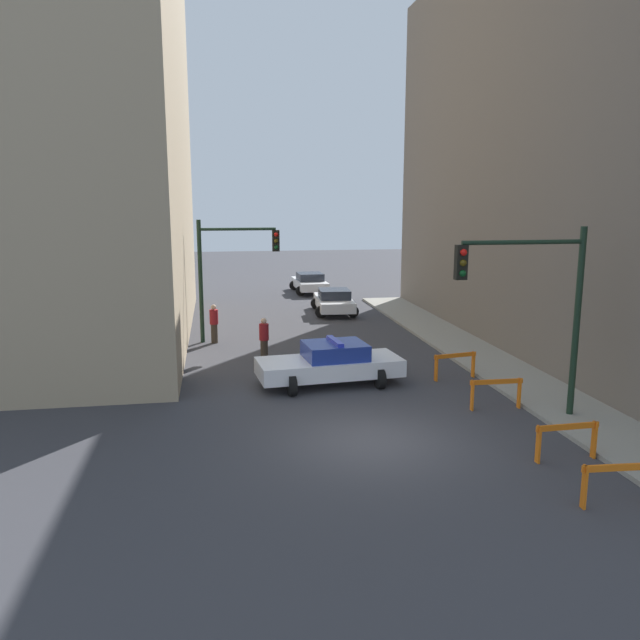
{
  "coord_description": "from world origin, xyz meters",
  "views": [
    {
      "loc": [
        -3.77,
        -14.5,
        6.01
      ],
      "look_at": [
        -0.17,
        6.84,
        1.83
      ],
      "focal_mm": 35.0,
      "sensor_mm": 36.0,
      "label": 1
    }
  ],
  "objects_px": {
    "traffic_light_near": "(539,294)",
    "pedestrian_crossing": "(264,339)",
    "parked_car_near": "(334,301)",
    "barrier_back": "(496,389)",
    "pedestrian_corner": "(214,323)",
    "barrier_front": "(619,477)",
    "police_car": "(331,363)",
    "parked_car_mid": "(310,282)",
    "barrier_corner": "(455,362)",
    "traffic_light_far": "(226,263)",
    "barrier_mid": "(567,435)"
  },
  "relations": [
    {
      "from": "pedestrian_crossing",
      "to": "barrier_front",
      "type": "xyz_separation_m",
      "value": [
        6.03,
        -12.56,
        -0.24
      ]
    },
    {
      "from": "police_car",
      "to": "parked_car_near",
      "type": "distance_m",
      "value": 13.19
    },
    {
      "from": "police_car",
      "to": "barrier_back",
      "type": "bearing_deg",
      "value": -132.74
    },
    {
      "from": "police_car",
      "to": "barrier_front",
      "type": "relative_size",
      "value": 3.04
    },
    {
      "from": "barrier_back",
      "to": "barrier_corner",
      "type": "bearing_deg",
      "value": 90.19
    },
    {
      "from": "pedestrian_crossing",
      "to": "parked_car_mid",
      "type": "bearing_deg",
      "value": -112.74
    },
    {
      "from": "pedestrian_corner",
      "to": "police_car",
      "type": "bearing_deg",
      "value": 139.13
    },
    {
      "from": "barrier_mid",
      "to": "barrier_corner",
      "type": "height_order",
      "value": "same"
    },
    {
      "from": "parked_car_near",
      "to": "barrier_back",
      "type": "height_order",
      "value": "parked_car_near"
    },
    {
      "from": "traffic_light_far",
      "to": "pedestrian_crossing",
      "type": "relative_size",
      "value": 3.13
    },
    {
      "from": "barrier_front",
      "to": "parked_car_near",
      "type": "bearing_deg",
      "value": 93.94
    },
    {
      "from": "traffic_light_near",
      "to": "police_car",
      "type": "relative_size",
      "value": 1.07
    },
    {
      "from": "traffic_light_far",
      "to": "pedestrian_corner",
      "type": "height_order",
      "value": "traffic_light_far"
    },
    {
      "from": "pedestrian_corner",
      "to": "barrier_mid",
      "type": "bearing_deg",
      "value": 140.59
    },
    {
      "from": "traffic_light_near",
      "to": "pedestrian_crossing",
      "type": "xyz_separation_m",
      "value": [
        -6.78,
        7.66,
        -2.67
      ]
    },
    {
      "from": "traffic_light_far",
      "to": "barrier_back",
      "type": "xyz_separation_m",
      "value": [
        7.47,
        -10.25,
        -2.78
      ]
    },
    {
      "from": "traffic_light_near",
      "to": "pedestrian_corner",
      "type": "height_order",
      "value": "traffic_light_near"
    },
    {
      "from": "parked_car_near",
      "to": "barrier_back",
      "type": "xyz_separation_m",
      "value": [
        1.7,
        -16.17,
        -0.06
      ]
    },
    {
      "from": "police_car",
      "to": "pedestrian_corner",
      "type": "relative_size",
      "value": 2.93
    },
    {
      "from": "pedestrian_crossing",
      "to": "pedestrian_corner",
      "type": "xyz_separation_m",
      "value": [
        -1.85,
        3.41,
        0.0
      ]
    },
    {
      "from": "barrier_front",
      "to": "barrier_mid",
      "type": "relative_size",
      "value": 1.0
    },
    {
      "from": "parked_car_near",
      "to": "barrier_front",
      "type": "bearing_deg",
      "value": -82.19
    },
    {
      "from": "pedestrian_crossing",
      "to": "barrier_mid",
      "type": "relative_size",
      "value": 1.04
    },
    {
      "from": "traffic_light_far",
      "to": "police_car",
      "type": "height_order",
      "value": "traffic_light_far"
    },
    {
      "from": "parked_car_near",
      "to": "barrier_back",
      "type": "distance_m",
      "value": 16.26
    },
    {
      "from": "traffic_light_far",
      "to": "parked_car_mid",
      "type": "xyz_separation_m",
      "value": [
        5.61,
        13.65,
        -2.72
      ]
    },
    {
      "from": "police_car",
      "to": "parked_car_near",
      "type": "relative_size",
      "value": 1.1
    },
    {
      "from": "parked_car_mid",
      "to": "barrier_back",
      "type": "relative_size",
      "value": 2.72
    },
    {
      "from": "police_car",
      "to": "barrier_corner",
      "type": "relative_size",
      "value": 3.06
    },
    {
      "from": "traffic_light_near",
      "to": "barrier_front",
      "type": "height_order",
      "value": "traffic_light_near"
    },
    {
      "from": "parked_car_near",
      "to": "barrier_corner",
      "type": "height_order",
      "value": "parked_car_near"
    },
    {
      "from": "barrier_front",
      "to": "barrier_corner",
      "type": "bearing_deg",
      "value": 88.92
    },
    {
      "from": "parked_car_near",
      "to": "barrier_back",
      "type": "relative_size",
      "value": 2.76
    },
    {
      "from": "traffic_light_near",
      "to": "parked_car_near",
      "type": "relative_size",
      "value": 1.18
    },
    {
      "from": "parked_car_mid",
      "to": "pedestrian_corner",
      "type": "height_order",
      "value": "pedestrian_corner"
    },
    {
      "from": "traffic_light_far",
      "to": "police_car",
      "type": "bearing_deg",
      "value": -65.6
    },
    {
      "from": "parked_car_near",
      "to": "barrier_back",
      "type": "bearing_deg",
      "value": -80.11
    },
    {
      "from": "traffic_light_near",
      "to": "traffic_light_far",
      "type": "xyz_separation_m",
      "value": [
        -8.03,
        11.29,
        -0.13
      ]
    },
    {
      "from": "parked_car_near",
      "to": "pedestrian_corner",
      "type": "distance_m",
      "value": 8.84
    },
    {
      "from": "police_car",
      "to": "parked_car_mid",
      "type": "xyz_separation_m",
      "value": [
        2.43,
        20.66,
        -0.05
      ]
    },
    {
      "from": "barrier_corner",
      "to": "parked_car_mid",
      "type": "bearing_deg",
      "value": 95.08
    },
    {
      "from": "police_car",
      "to": "pedestrian_crossing",
      "type": "bearing_deg",
      "value": 23.86
    },
    {
      "from": "barrier_mid",
      "to": "police_car",
      "type": "bearing_deg",
      "value": 121.89
    },
    {
      "from": "police_car",
      "to": "parked_car_near",
      "type": "xyz_separation_m",
      "value": [
        2.58,
        12.94,
        -0.05
      ]
    },
    {
      "from": "traffic_light_far",
      "to": "parked_car_near",
      "type": "bearing_deg",
      "value": 45.8
    },
    {
      "from": "parked_car_mid",
      "to": "police_car",
      "type": "bearing_deg",
      "value": -98.44
    },
    {
      "from": "traffic_light_far",
      "to": "pedestrian_crossing",
      "type": "distance_m",
      "value": 4.6
    },
    {
      "from": "parked_car_mid",
      "to": "pedestrian_crossing",
      "type": "distance_m",
      "value": 17.81
    },
    {
      "from": "pedestrian_crossing",
      "to": "barrier_back",
      "type": "bearing_deg",
      "value": 124.58
    },
    {
      "from": "pedestrian_corner",
      "to": "barrier_back",
      "type": "xyz_separation_m",
      "value": [
        8.07,
        -10.04,
        -0.24
      ]
    }
  ]
}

